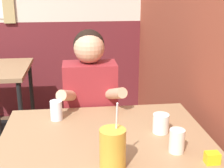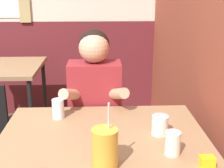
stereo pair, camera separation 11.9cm
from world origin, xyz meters
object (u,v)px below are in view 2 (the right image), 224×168
(main_table, at_px, (103,153))
(background_table, at_px, (3,75))
(cocktail_pitcher, at_px, (105,148))
(person_seated, at_px, (95,118))

(main_table, distance_m, background_table, 1.76)
(main_table, height_order, cocktail_pitcher, cocktail_pitcher)
(main_table, relative_size, person_seated, 0.85)
(person_seated, bearing_deg, cocktail_pitcher, -86.30)
(main_table, bearing_deg, person_seated, 94.75)
(background_table, xyz_separation_m, cocktail_pitcher, (0.93, -1.72, 0.18))
(background_table, bearing_deg, cocktail_pitcher, -61.72)
(main_table, height_order, person_seated, person_seated)
(cocktail_pitcher, bearing_deg, person_seated, 93.70)
(person_seated, height_order, cocktail_pitcher, person_seated)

